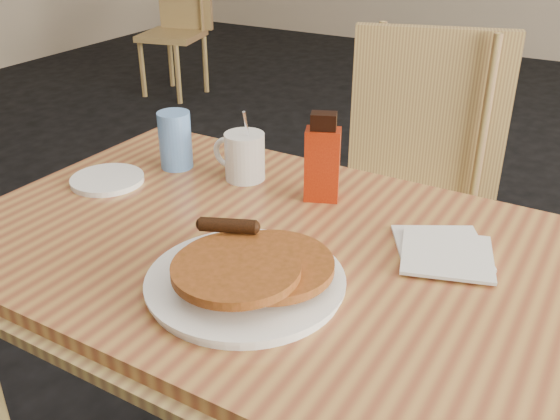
{
  "coord_description": "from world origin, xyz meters",
  "views": [
    {
      "loc": [
        0.52,
        -0.8,
        1.31
      ],
      "look_at": [
        0.04,
        0.03,
        0.82
      ],
      "focal_mm": 40.0,
      "sensor_mm": 36.0,
      "label": 1
    }
  ],
  "objects_px": {
    "syrup_bottle": "(322,160)",
    "blue_tumbler": "(175,140)",
    "main_table": "(265,260)",
    "pancake_plate": "(246,274)",
    "chair_wall_extra": "(178,20)",
    "chair_main_far": "(412,175)",
    "coffee_mug": "(244,155)"
  },
  "relations": [
    {
      "from": "chair_main_far",
      "to": "coffee_mug",
      "type": "relative_size",
      "value": 6.07
    },
    {
      "from": "chair_main_far",
      "to": "blue_tumbler",
      "type": "bearing_deg",
      "value": -139.34
    },
    {
      "from": "pancake_plate",
      "to": "blue_tumbler",
      "type": "relative_size",
      "value": 2.47
    },
    {
      "from": "blue_tumbler",
      "to": "pancake_plate",
      "type": "bearing_deg",
      "value": -39.66
    },
    {
      "from": "chair_wall_extra",
      "to": "blue_tumbler",
      "type": "height_order",
      "value": "blue_tumbler"
    },
    {
      "from": "chair_wall_extra",
      "to": "pancake_plate",
      "type": "xyz_separation_m",
      "value": [
        2.36,
        -2.81,
        0.27
      ]
    },
    {
      "from": "chair_wall_extra",
      "to": "coffee_mug",
      "type": "height_order",
      "value": "coffee_mug"
    },
    {
      "from": "coffee_mug",
      "to": "blue_tumbler",
      "type": "xyz_separation_m",
      "value": [
        -0.17,
        -0.02,
        0.01
      ]
    },
    {
      "from": "main_table",
      "to": "coffee_mug",
      "type": "height_order",
      "value": "coffee_mug"
    },
    {
      "from": "pancake_plate",
      "to": "blue_tumbler",
      "type": "height_order",
      "value": "blue_tumbler"
    },
    {
      "from": "chair_wall_extra",
      "to": "blue_tumbler",
      "type": "relative_size",
      "value": 6.67
    },
    {
      "from": "pancake_plate",
      "to": "coffee_mug",
      "type": "xyz_separation_m",
      "value": [
        -0.23,
        0.35,
        0.03
      ]
    },
    {
      "from": "chair_main_far",
      "to": "coffee_mug",
      "type": "distance_m",
      "value": 0.63
    },
    {
      "from": "blue_tumbler",
      "to": "chair_wall_extra",
      "type": "bearing_deg",
      "value": 128.39
    },
    {
      "from": "chair_main_far",
      "to": "coffee_mug",
      "type": "xyz_separation_m",
      "value": [
        -0.2,
        -0.56,
        0.22
      ]
    },
    {
      "from": "pancake_plate",
      "to": "blue_tumbler",
      "type": "distance_m",
      "value": 0.52
    },
    {
      "from": "main_table",
      "to": "chair_main_far",
      "type": "bearing_deg",
      "value": 88.08
    },
    {
      "from": "main_table",
      "to": "pancake_plate",
      "type": "bearing_deg",
      "value": -69.62
    },
    {
      "from": "chair_main_far",
      "to": "blue_tumbler",
      "type": "height_order",
      "value": "chair_main_far"
    },
    {
      "from": "chair_wall_extra",
      "to": "syrup_bottle",
      "type": "bearing_deg",
      "value": -60.41
    },
    {
      "from": "coffee_mug",
      "to": "chair_main_far",
      "type": "bearing_deg",
      "value": 91.1
    },
    {
      "from": "chair_wall_extra",
      "to": "main_table",
      "type": "bearing_deg",
      "value": -62.81
    },
    {
      "from": "chair_main_far",
      "to": "syrup_bottle",
      "type": "bearing_deg",
      "value": -108.14
    },
    {
      "from": "chair_main_far",
      "to": "coffee_mug",
      "type": "height_order",
      "value": "chair_main_far"
    },
    {
      "from": "syrup_bottle",
      "to": "coffee_mug",
      "type": "bearing_deg",
      "value": 155.98
    },
    {
      "from": "coffee_mug",
      "to": "blue_tumbler",
      "type": "relative_size",
      "value": 1.26
    },
    {
      "from": "main_table",
      "to": "chair_main_far",
      "type": "height_order",
      "value": "chair_main_far"
    },
    {
      "from": "syrup_bottle",
      "to": "blue_tumbler",
      "type": "relative_size",
      "value": 1.42
    },
    {
      "from": "coffee_mug",
      "to": "main_table",
      "type": "bearing_deg",
      "value": -28.41
    },
    {
      "from": "main_table",
      "to": "syrup_bottle",
      "type": "relative_size",
      "value": 6.45
    },
    {
      "from": "chair_main_far",
      "to": "chair_wall_extra",
      "type": "xyz_separation_m",
      "value": [
        -2.33,
        1.9,
        -0.08
      ]
    },
    {
      "from": "coffee_mug",
      "to": "blue_tumbler",
      "type": "bearing_deg",
      "value": -151.27
    }
  ]
}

